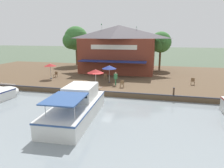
% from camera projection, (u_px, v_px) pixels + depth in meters
% --- Properties ---
extents(ground_plane, '(220.00, 220.00, 0.00)m').
position_uv_depth(ground_plane, '(102.00, 97.00, 22.18)').
color(ground_plane, '#4C5B47').
extents(quay_deck, '(22.00, 56.00, 0.60)m').
position_uv_depth(quay_deck, '(121.00, 76.00, 32.52)').
color(quay_deck, brown).
rests_on(quay_deck, ground).
extents(quay_edge_fender, '(0.20, 50.40, 0.10)m').
position_uv_depth(quay_edge_fender, '(102.00, 91.00, 22.12)').
color(quay_edge_fender, '#2D2D33').
rests_on(quay_edge_fender, quay_deck).
extents(waterfront_restaurant, '(10.21, 12.61, 8.09)m').
position_uv_depth(waterfront_restaurant, '(119.00, 48.00, 34.31)').
color(waterfront_restaurant, brown).
rests_on(waterfront_restaurant, quay_deck).
extents(patio_umbrella_by_entrance, '(1.91, 1.91, 2.31)m').
position_uv_depth(patio_umbrella_by_entrance, '(109.00, 67.00, 26.07)').
color(patio_umbrella_by_entrance, '#B7B7B7').
rests_on(patio_umbrella_by_entrance, quay_deck).
extents(patio_umbrella_mid_patio_right, '(1.71, 1.71, 2.23)m').
position_uv_depth(patio_umbrella_mid_patio_right, '(50.00, 65.00, 28.40)').
color(patio_umbrella_mid_patio_right, '#B7B7B7').
rests_on(patio_umbrella_mid_patio_right, quay_deck).
extents(patio_umbrella_near_quay_edge, '(1.96, 1.96, 2.25)m').
position_uv_depth(patio_umbrella_near_quay_edge, '(96.00, 71.00, 23.31)').
color(patio_umbrella_near_quay_edge, '#B7B7B7').
rests_on(patio_umbrella_near_quay_edge, quay_deck).
extents(cafe_chair_beside_entrance, '(0.46, 0.46, 0.85)m').
position_uv_depth(cafe_chair_beside_entrance, '(122.00, 83.00, 23.84)').
color(cafe_chair_beside_entrance, brown).
rests_on(cafe_chair_beside_entrance, quay_deck).
extents(cafe_chair_facing_river, '(0.54, 0.54, 0.85)m').
position_uv_depth(cafe_chair_facing_river, '(105.00, 77.00, 27.94)').
color(cafe_chair_facing_river, brown).
rests_on(cafe_chair_facing_river, quay_deck).
extents(cafe_chair_far_corner_seat, '(0.49, 0.49, 0.85)m').
position_uv_depth(cafe_chair_far_corner_seat, '(56.00, 74.00, 29.74)').
color(cafe_chair_far_corner_seat, brown).
rests_on(cafe_chair_far_corner_seat, quay_deck).
extents(cafe_chair_back_row_seat, '(0.48, 0.48, 0.85)m').
position_uv_depth(cafe_chair_back_row_seat, '(193.00, 81.00, 25.12)').
color(cafe_chair_back_row_seat, brown).
rests_on(cafe_chair_back_row_seat, quay_deck).
extents(person_mid_patio, '(0.46, 0.46, 1.62)m').
position_uv_depth(person_mid_patio, '(116.00, 77.00, 24.89)').
color(person_mid_patio, '#337547').
rests_on(person_mid_patio, quay_deck).
extents(motorboat_fourth_along, '(9.59, 3.39, 2.44)m').
position_uv_depth(motorboat_fourth_along, '(80.00, 104.00, 16.93)').
color(motorboat_fourth_along, silver).
rests_on(motorboat_fourth_along, river_water).
extents(mooring_post, '(0.22, 0.22, 0.84)m').
position_uv_depth(mooring_post, '(174.00, 91.00, 20.57)').
color(mooring_post, '#473323').
rests_on(mooring_post, quay_deck).
extents(tree_downstream_bank, '(3.97, 3.78, 6.84)m').
position_uv_depth(tree_downstream_bank, '(160.00, 43.00, 36.06)').
color(tree_downstream_bank, brown).
rests_on(tree_downstream_bank, quay_deck).
extents(tree_upstream_bank, '(5.13, 4.89, 8.04)m').
position_uv_depth(tree_upstream_bank, '(75.00, 39.00, 41.38)').
color(tree_upstream_bank, brown).
rests_on(tree_upstream_bank, quay_deck).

